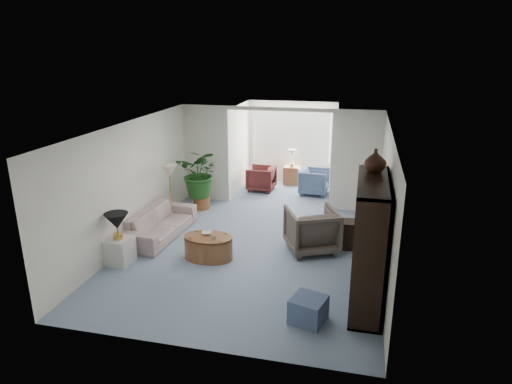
% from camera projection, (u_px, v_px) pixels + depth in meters
% --- Properties ---
extents(floor, '(6.00, 6.00, 0.00)m').
position_uv_depth(floor, '(249.00, 254.00, 8.91)').
color(floor, '#7C8CA4').
rests_on(floor, ground).
extents(sunroom_floor, '(2.60, 2.60, 0.00)m').
position_uv_depth(sunroom_floor, '(285.00, 192.00, 12.71)').
color(sunroom_floor, '#7C8CA4').
rests_on(sunroom_floor, ground).
extents(back_pier_left, '(1.20, 0.12, 2.50)m').
position_uv_depth(back_pier_left, '(206.00, 154.00, 11.73)').
color(back_pier_left, silver).
rests_on(back_pier_left, ground).
extents(back_pier_right, '(1.20, 0.12, 2.50)m').
position_uv_depth(back_pier_right, '(356.00, 162.00, 10.89)').
color(back_pier_right, silver).
rests_on(back_pier_right, ground).
extents(back_header, '(2.60, 0.12, 0.10)m').
position_uv_depth(back_header, '(279.00, 109.00, 10.94)').
color(back_header, silver).
rests_on(back_header, back_pier_left).
extents(window_pane, '(2.20, 0.02, 1.50)m').
position_uv_depth(window_pane, '(292.00, 136.00, 13.28)').
color(window_pane, white).
extents(window_blinds, '(2.20, 0.02, 1.50)m').
position_uv_depth(window_blinds, '(292.00, 136.00, 13.25)').
color(window_blinds, white).
extents(framed_picture, '(0.04, 0.50, 0.40)m').
position_uv_depth(framed_picture, '(386.00, 181.00, 7.76)').
color(framed_picture, '#AFA18C').
extents(sofa, '(0.92, 2.11, 0.60)m').
position_uv_depth(sofa, '(160.00, 223.00, 9.68)').
color(sofa, beige).
rests_on(sofa, ground).
extents(end_table, '(0.47, 0.47, 0.50)m').
position_uv_depth(end_table, '(120.00, 251.00, 8.49)').
color(end_table, silver).
rests_on(end_table, ground).
extents(table_lamp, '(0.44, 0.44, 0.30)m').
position_uv_depth(table_lamp, '(117.00, 221.00, 8.30)').
color(table_lamp, black).
rests_on(table_lamp, end_table).
extents(floor_lamp, '(0.36, 0.36, 0.28)m').
position_uv_depth(floor_lamp, '(169.00, 171.00, 10.10)').
color(floor_lamp, beige).
rests_on(floor_lamp, ground).
extents(coffee_table, '(1.18, 1.18, 0.45)m').
position_uv_depth(coffee_table, '(208.00, 247.00, 8.69)').
color(coffee_table, brown).
rests_on(coffee_table, ground).
extents(coffee_bowl, '(0.26, 0.26, 0.05)m').
position_uv_depth(coffee_bowl, '(207.00, 233.00, 8.72)').
color(coffee_bowl, silver).
rests_on(coffee_bowl, coffee_table).
extents(coffee_cup, '(0.13, 0.13, 0.10)m').
position_uv_depth(coffee_cup, '(214.00, 237.00, 8.48)').
color(coffee_cup, beige).
rests_on(coffee_cup, coffee_table).
extents(wingback_chair, '(1.25, 1.26, 0.88)m').
position_uv_depth(wingback_chair, '(312.00, 230.00, 8.97)').
color(wingback_chair, '#5C5348').
rests_on(wingback_chair, ground).
extents(side_table_dark, '(0.50, 0.41, 0.57)m').
position_uv_depth(side_table_dark, '(348.00, 234.00, 9.14)').
color(side_table_dark, black).
rests_on(side_table_dark, ground).
extents(entertainment_cabinet, '(0.48, 1.81, 2.01)m').
position_uv_depth(entertainment_cabinet, '(369.00, 243.00, 7.00)').
color(entertainment_cabinet, black).
rests_on(entertainment_cabinet, ground).
extents(cabinet_urn, '(0.35, 0.35, 0.37)m').
position_uv_depth(cabinet_urn, '(375.00, 160.00, 7.10)').
color(cabinet_urn, black).
rests_on(cabinet_urn, entertainment_cabinet).
extents(ottoman, '(0.59, 0.59, 0.38)m').
position_uv_depth(ottoman, '(308.00, 310.00, 6.69)').
color(ottoman, slate).
rests_on(ottoman, ground).
extents(plant_pot, '(0.40, 0.40, 0.32)m').
position_uv_depth(plant_pot, '(202.00, 203.00, 11.37)').
color(plant_pot, brown).
rests_on(plant_pot, ground).
extents(house_plant, '(1.10, 0.96, 1.23)m').
position_uv_depth(house_plant, '(201.00, 173.00, 11.14)').
color(house_plant, '#1F4F1B').
rests_on(house_plant, plant_pot).
extents(sunroom_chair_blue, '(0.80, 0.78, 0.70)m').
position_uv_depth(sunroom_chair_blue, '(314.00, 182.00, 12.46)').
color(sunroom_chair_blue, slate).
rests_on(sunroom_chair_blue, ground).
extents(sunroom_chair_maroon, '(0.78, 0.76, 0.68)m').
position_uv_depth(sunroom_chair_maroon, '(261.00, 178.00, 12.79)').
color(sunroom_chair_maroon, '#51211B').
rests_on(sunroom_chair_maroon, ground).
extents(sunroom_table, '(0.45, 0.36, 0.54)m').
position_uv_depth(sunroom_table, '(292.00, 176.00, 13.34)').
color(sunroom_table, brown).
rests_on(sunroom_table, ground).
extents(shelf_clutter, '(0.30, 0.96, 1.06)m').
position_uv_depth(shelf_clutter, '(367.00, 231.00, 6.96)').
color(shelf_clutter, '#5D5A57').
rests_on(shelf_clutter, entertainment_cabinet).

